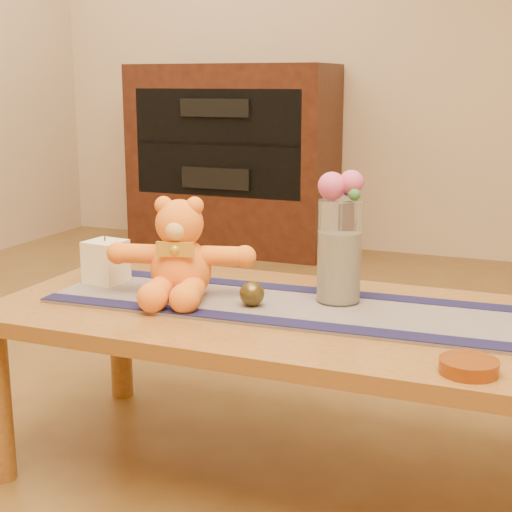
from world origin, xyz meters
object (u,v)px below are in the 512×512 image
at_px(bronze_ball, 252,294).
at_px(amber_dish, 469,366).
at_px(teddy_bear, 181,249).
at_px(glass_vase, 339,251).
at_px(pillar_candle, 106,261).

bearing_deg(bronze_ball, amber_dish, -23.36).
distance_m(teddy_bear, glass_vase, 0.41).
height_order(teddy_bear, amber_dish, teddy_bear).
height_order(pillar_candle, bronze_ball, pillar_candle).
relative_size(pillar_candle, amber_dish, 1.01).
height_order(teddy_bear, bronze_ball, teddy_bear).
height_order(teddy_bear, glass_vase, glass_vase).
bearing_deg(glass_vase, teddy_bear, -166.13).
distance_m(glass_vase, amber_dish, 0.53).
bearing_deg(bronze_ball, pillar_candle, 172.31).
height_order(pillar_candle, amber_dish, pillar_candle).
bearing_deg(amber_dish, glass_vase, 135.59).
bearing_deg(glass_vase, pillar_candle, -175.04).
height_order(glass_vase, bronze_ball, glass_vase).
relative_size(teddy_bear, bronze_ball, 5.81).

